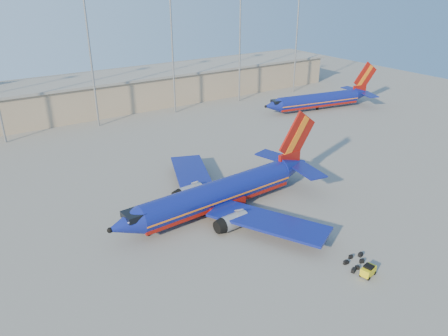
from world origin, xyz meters
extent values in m
plane|color=slate|center=(0.00, 0.00, 0.00)|extent=(220.00, 220.00, 0.00)
cube|color=gray|center=(10.00, 58.00, 4.00)|extent=(120.00, 15.00, 8.00)
cube|color=slate|center=(10.00, 58.00, 8.20)|extent=(122.00, 16.00, 0.60)
cylinder|color=gray|center=(-5.00, 46.00, 14.00)|extent=(0.44, 0.44, 28.00)
cylinder|color=gray|center=(15.00, 46.00, 14.00)|extent=(0.44, 0.44, 28.00)
cylinder|color=gray|center=(35.00, 46.00, 14.00)|extent=(0.44, 0.44, 28.00)
cylinder|color=gray|center=(55.00, 46.00, 14.00)|extent=(0.44, 0.44, 28.00)
cylinder|color=navy|center=(-3.30, -2.94, 2.85)|extent=(25.49, 5.52, 3.90)
cube|color=maroon|center=(-3.30, -2.94, 1.84)|extent=(25.44, 4.78, 1.37)
cube|color=orange|center=(-3.30, -2.94, 2.58)|extent=(25.49, 5.56, 0.23)
cone|color=navy|center=(-18.13, -3.89, 2.85)|extent=(4.67, 4.18, 3.90)
cube|color=black|center=(-16.76, -3.80, 3.85)|extent=(2.70, 2.90, 0.84)
cone|color=navy|center=(12.05, -1.95, 3.21)|extent=(5.72, 4.24, 3.90)
cube|color=maroon|center=(11.21, -2.00, 4.64)|extent=(4.45, 0.86, 2.32)
cube|color=maroon|center=(12.68, -1.91, 8.33)|extent=(7.74, 0.83, 8.41)
cube|color=orange|center=(12.47, -1.92, 8.33)|extent=(5.16, 0.77, 6.60)
cube|color=navy|center=(11.40, 1.60, 3.79)|extent=(4.87, 7.35, 0.23)
cube|color=navy|center=(11.86, -5.55, 3.79)|extent=(4.10, 7.13, 0.23)
cube|color=navy|center=(-2.32, 6.42, 1.90)|extent=(10.61, 17.15, 0.37)
cube|color=navy|center=(-1.13, -12.09, 1.90)|extent=(12.25, 16.91, 0.37)
cube|color=maroon|center=(-2.78, -2.90, 1.42)|extent=(6.57, 4.51, 1.05)
cylinder|color=gray|center=(-4.92, 2.45, 1.21)|extent=(3.93, 2.45, 2.21)
cylinder|color=gray|center=(-4.21, -8.49, 1.21)|extent=(3.93, 2.45, 2.21)
cylinder|color=gray|center=(-14.87, -3.68, 0.58)|extent=(0.27, 0.27, 1.16)
cylinder|color=black|center=(-14.87, -3.68, 0.34)|extent=(0.69, 0.31, 0.67)
cylinder|color=black|center=(-1.90, -0.10, 0.44)|extent=(0.92, 0.64, 0.89)
cylinder|color=black|center=(-1.55, -5.57, 0.44)|extent=(0.92, 0.64, 0.89)
cylinder|color=navy|center=(47.04, 27.71, 2.58)|extent=(23.20, 7.43, 3.54)
cube|color=maroon|center=(47.04, 27.71, 1.67)|extent=(23.09, 6.78, 1.24)
cube|color=orange|center=(47.04, 27.71, 2.34)|extent=(23.21, 7.47, 0.21)
cone|color=navy|center=(33.76, 30.03, 2.58)|extent=(4.56, 4.17, 3.54)
cube|color=black|center=(34.99, 29.82, 3.49)|extent=(2.69, 2.84, 0.76)
cone|color=navy|center=(60.78, 25.31, 2.91)|extent=(5.50, 4.34, 3.54)
cube|color=maroon|center=(60.03, 25.44, 4.21)|extent=(4.04, 1.21, 2.10)
cube|color=maroon|center=(61.35, 25.21, 7.55)|extent=(6.96, 1.51, 7.63)
cube|color=orange|center=(61.16, 25.24, 7.55)|extent=(4.67, 1.20, 5.98)
cube|color=navy|center=(60.96, 28.57, 3.44)|extent=(3.09, 6.22, 0.21)
cube|color=navy|center=(59.84, 22.17, 3.44)|extent=(4.94, 6.74, 0.21)
cylinder|color=black|center=(47.04, 27.71, 0.43)|extent=(0.77, 0.77, 0.86)
cube|color=gold|center=(3.02, -25.64, 0.69)|extent=(2.12, 1.48, 0.92)
cube|color=black|center=(3.02, -25.64, 1.24)|extent=(1.11, 1.18, 0.32)
cylinder|color=black|center=(2.19, -25.30, 0.24)|extent=(0.50, 0.26, 0.48)
cylinder|color=black|center=(2.40, -26.29, 0.24)|extent=(0.50, 0.26, 0.48)
cylinder|color=black|center=(3.63, -24.99, 0.24)|extent=(0.50, 0.26, 0.48)
cylinder|color=black|center=(3.84, -25.98, 0.24)|extent=(0.50, 0.26, 0.48)
cube|color=black|center=(2.14, -24.27, 0.24)|extent=(0.76, 0.64, 0.48)
cube|color=black|center=(2.96, -24.12, 0.21)|extent=(0.60, 0.57, 0.42)
cube|color=black|center=(4.39, -23.59, 0.26)|extent=(0.60, 0.50, 0.51)
cube|color=black|center=(2.52, -22.64, 0.25)|extent=(0.51, 0.31, 0.51)
cube|color=black|center=(3.95, -22.22, 0.24)|extent=(0.53, 0.36, 0.48)
cube|color=black|center=(5.34, -22.58, 0.25)|extent=(0.62, 0.47, 0.50)
cube|color=black|center=(2.72, -22.68, 0.18)|extent=(0.58, 0.39, 0.36)
camera|label=1|loc=(-33.91, -51.17, 32.26)|focal=35.00mm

